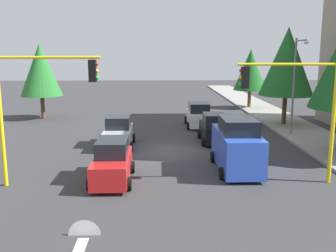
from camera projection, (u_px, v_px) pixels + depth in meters
name	position (u px, v px, depth m)	size (l,w,h in m)	color
ground_plane	(166.00, 151.00, 23.62)	(120.00, 120.00, 0.00)	#353538
sidewalk_kerb	(303.00, 132.00, 28.82)	(80.00, 4.00, 0.15)	gray
lane_arrow_near	(82.00, 243.00, 12.23)	(2.40, 1.10, 1.10)	silver
traffic_signal_near_left	(296.00, 98.00, 17.13)	(0.36, 4.59, 5.65)	yellow
traffic_signal_near_right	(39.00, 94.00, 16.76)	(0.36, 4.59, 5.95)	yellow
street_lamp_curbside	(296.00, 76.00, 26.60)	(2.15, 0.28, 7.00)	slate
tree_roadside_mid	(287.00, 62.00, 30.75)	(4.38, 4.38, 8.02)	brown
tree_roadside_far	(250.00, 70.00, 40.76)	(3.50, 3.50, 6.35)	brown
tree_opposite_side	(40.00, 70.00, 34.22)	(3.73, 3.73, 6.79)	brown
delivery_van_blue	(237.00, 146.00, 19.55)	(4.80, 2.22, 2.77)	blue
car_red	(112.00, 163.00, 17.99)	(4.08, 1.94, 1.98)	red
car_black	(214.00, 129.00, 25.78)	(3.72, 1.94, 1.98)	black
car_silver	(118.00, 133.00, 24.59)	(3.91, 2.00, 1.98)	#B2B5BA
car_white	(199.00, 116.00, 31.27)	(4.15, 2.09, 1.98)	white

